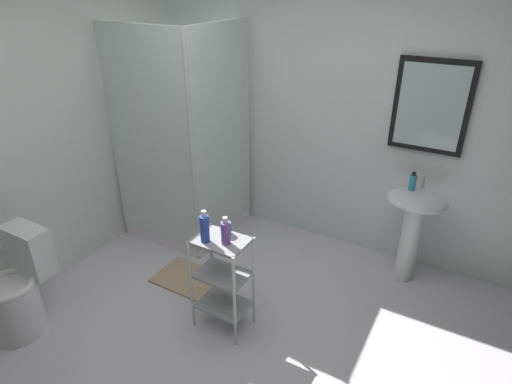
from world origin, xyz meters
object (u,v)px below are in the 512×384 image
object	(u,v)px
storage_cart	(222,276)
rinse_cup	(226,228)
shower_stall	(189,191)
toilet	(18,292)
conditioner_bottle_purple	(226,232)
shampoo_bottle_blue	(205,228)
pedestal_sink	(414,219)
bath_mat	(190,279)
hand_soap_bottle	(413,182)

from	to	relation	value
storage_cart	rinse_cup	size ratio (longest dim) A/B	8.60
shower_stall	toilet	bearing A→B (deg)	-98.98
shower_stall	conditioner_bottle_purple	xyz separation A→B (m)	(1.05, -0.93, 0.36)
shampoo_bottle_blue	rinse_cup	bearing A→B (deg)	65.77
pedestal_sink	storage_cart	bearing A→B (deg)	-130.37
pedestal_sink	bath_mat	world-z (taller)	pedestal_sink
shower_stall	shampoo_bottle_blue	xyz separation A→B (m)	(0.91, -0.98, 0.38)
storage_cart	conditioner_bottle_purple	world-z (taller)	conditioner_bottle_purple
hand_soap_bottle	bath_mat	distance (m)	1.99
hand_soap_bottle	storage_cart	bearing A→B (deg)	-127.71
toilet	hand_soap_bottle	xyz separation A→B (m)	(2.22, 1.99, 0.56)
shampoo_bottle_blue	conditioner_bottle_purple	distance (m)	0.14
storage_cart	bath_mat	bearing A→B (deg)	152.12
shower_stall	storage_cart	distance (m)	1.35
conditioner_bottle_purple	rinse_cup	bearing A→B (deg)	123.29
toilet	rinse_cup	xyz separation A→B (m)	(1.24, 0.82, 0.47)
storage_cart	hand_soap_bottle	bearing A→B (deg)	52.29
shampoo_bottle_blue	bath_mat	xyz separation A→B (m)	(-0.45, 0.35, -0.83)
toilet	shampoo_bottle_blue	distance (m)	1.45
pedestal_sink	toilet	distance (m)	3.02
shampoo_bottle_blue	bath_mat	world-z (taller)	shampoo_bottle_blue
shower_stall	pedestal_sink	world-z (taller)	shower_stall
shampoo_bottle_blue	rinse_cup	size ratio (longest dim) A/B	2.68
hand_soap_bottle	bath_mat	xyz separation A→B (m)	(-1.50, -0.97, -0.87)
shower_stall	bath_mat	xyz separation A→B (m)	(0.46, -0.63, -0.45)
shampoo_bottle_blue	conditioner_bottle_purple	size ratio (longest dim) A/B	1.17
rinse_cup	bath_mat	distance (m)	0.95
hand_soap_bottle	bath_mat	world-z (taller)	hand_soap_bottle
pedestal_sink	hand_soap_bottle	size ratio (longest dim) A/B	5.45
hand_soap_bottle	shampoo_bottle_blue	world-z (taller)	shampoo_bottle_blue
shampoo_bottle_blue	conditioner_bottle_purple	xyz separation A→B (m)	(0.13, 0.05, -0.02)
storage_cart	shampoo_bottle_blue	distance (m)	0.42
hand_soap_bottle	shampoo_bottle_blue	size ratio (longest dim) A/B	0.64
pedestal_sink	rinse_cup	bearing A→B (deg)	-132.68
shower_stall	toilet	size ratio (longest dim) A/B	2.63
pedestal_sink	shampoo_bottle_blue	distance (m)	1.72
rinse_cup	storage_cart	bearing A→B (deg)	-81.78
conditioner_bottle_purple	storage_cart	bearing A→B (deg)	160.15
shampoo_bottle_blue	bath_mat	size ratio (longest dim) A/B	0.38
toilet	shampoo_bottle_blue	bearing A→B (deg)	29.83
shower_stall	hand_soap_bottle	world-z (taller)	shower_stall
rinse_cup	bath_mat	bearing A→B (deg)	159.03
storage_cart	hand_soap_bottle	size ratio (longest dim) A/B	4.98
toilet	storage_cart	xyz separation A→B (m)	(1.25, 0.74, 0.12)
rinse_cup	shower_stall	bearing A→B (deg)	139.68
hand_soap_bottle	conditioner_bottle_purple	xyz separation A→B (m)	(-0.91, -1.27, -0.05)
shampoo_bottle_blue	toilet	bearing A→B (deg)	-150.17
toilet	conditioner_bottle_purple	xyz separation A→B (m)	(1.31, 0.72, 0.51)
conditioner_bottle_purple	rinse_cup	size ratio (longest dim) A/B	2.30
hand_soap_bottle	rinse_cup	distance (m)	1.53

